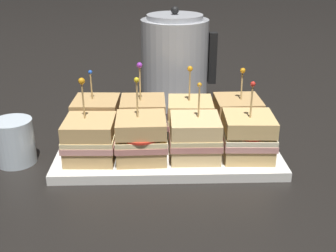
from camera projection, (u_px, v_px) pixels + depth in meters
ground_plane at (168, 154)px, 0.85m from camera, size 6.00×6.00×0.00m
serving_platter at (168, 150)px, 0.85m from camera, size 0.43×0.24×0.02m
sandwich_front_far_left at (90, 139)px, 0.78m from camera, size 0.10×0.10×0.16m
sandwich_front_center_left at (141, 138)px, 0.78m from camera, size 0.10×0.10×0.16m
sandwich_front_center_right at (195, 137)px, 0.79m from camera, size 0.10×0.10×0.15m
sandwich_front_far_right at (248, 136)px, 0.79m from camera, size 0.10×0.10×0.15m
sandwich_back_far_left at (97, 118)px, 0.87m from camera, size 0.10×0.10×0.14m
sandwich_back_center_left at (143, 118)px, 0.87m from camera, size 0.10×0.10×0.16m
sandwich_back_center_right at (190, 118)px, 0.87m from camera, size 0.10×0.10×0.15m
sandwich_back_far_right at (237, 117)px, 0.88m from camera, size 0.10×0.10×0.15m
kettle_steel at (175, 61)px, 1.09m from camera, size 0.19×0.17×0.25m
drinking_glass at (14, 142)px, 0.80m from camera, size 0.08×0.08×0.09m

